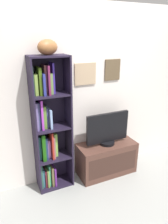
# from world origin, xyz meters

# --- Properties ---
(ground) EXTENTS (5.20, 5.20, 0.04)m
(ground) POSITION_xyz_m (0.00, 0.00, -0.02)
(ground) COLOR gray
(back_wall) EXTENTS (4.80, 0.08, 2.36)m
(back_wall) POSITION_xyz_m (0.00, 1.13, 1.18)
(back_wall) COLOR silver
(back_wall) RESTS_ON ground
(bookshelf) EXTENTS (0.46, 0.28, 1.75)m
(bookshelf) POSITION_xyz_m (-0.63, 0.99, 0.85)
(bookshelf) COLOR black
(bookshelf) RESTS_ON ground
(football) EXTENTS (0.30, 0.27, 0.17)m
(football) POSITION_xyz_m (-0.58, 0.96, 1.83)
(football) COLOR brown
(football) RESTS_ON bookshelf
(tv_stand) EXTENTS (0.85, 0.39, 0.48)m
(tv_stand) POSITION_xyz_m (0.20, 0.90, 0.24)
(tv_stand) COLOR #4C2E25
(tv_stand) RESTS_ON ground
(television) EXTENTS (0.64, 0.22, 0.47)m
(television) POSITION_xyz_m (0.20, 0.90, 0.71)
(television) COLOR black
(television) RESTS_ON tv_stand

